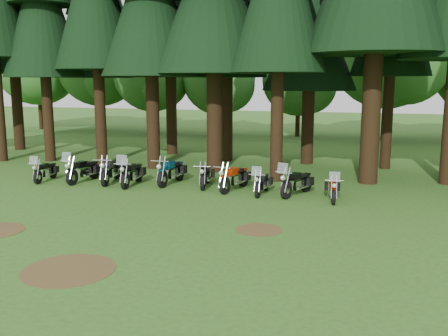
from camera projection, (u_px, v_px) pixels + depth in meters
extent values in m
plane|color=#2E591F|center=(117.00, 222.00, 15.79)|extent=(120.00, 120.00, 0.00)
cylinder|color=black|center=(48.00, 111.00, 27.46)|extent=(0.58, 0.58, 5.53)
cone|color=black|center=(42.00, 11.00, 26.55)|extent=(4.32, 4.32, 6.91)
cylinder|color=black|center=(100.00, 108.00, 26.08)|extent=(0.58, 0.58, 5.99)
cylinder|color=black|center=(153.00, 114.00, 25.10)|extent=(0.66, 0.66, 5.57)
cone|color=black|center=(150.00, 3.00, 24.18)|extent=(4.95, 4.95, 6.96)
cylinder|color=black|center=(215.00, 113.00, 24.14)|extent=(0.77, 0.77, 5.70)
cylinder|color=black|center=(277.00, 117.00, 21.80)|extent=(0.55, 0.55, 5.71)
cylinder|color=black|center=(371.00, 107.00, 21.24)|extent=(0.80, 0.80, 6.62)
cylinder|color=black|center=(17.00, 104.00, 32.12)|extent=(0.67, 0.67, 5.87)
cone|color=black|center=(11.00, 14.00, 31.15)|extent=(5.00, 5.00, 7.33)
cylinder|color=black|center=(100.00, 107.00, 31.55)|extent=(0.60, 0.60, 5.53)
cone|color=black|center=(96.00, 21.00, 30.64)|extent=(4.52, 4.52, 6.91)
cylinder|color=black|center=(171.00, 108.00, 30.14)|extent=(0.65, 0.65, 5.55)
cone|color=black|center=(170.00, 17.00, 29.23)|extent=(4.85, 4.85, 6.94)
cylinder|color=black|center=(227.00, 111.00, 27.57)|extent=(0.58, 0.58, 5.52)
cone|color=black|center=(228.00, 12.00, 26.66)|extent=(4.35, 4.35, 6.90)
cylinder|color=black|center=(308.00, 120.00, 26.61)|extent=(0.66, 0.66, 4.70)
cone|color=black|center=(310.00, 33.00, 25.84)|extent=(4.94, 4.94, 5.87)
cylinder|color=black|center=(388.00, 114.00, 24.96)|extent=(0.53, 0.53, 5.56)
cone|color=black|center=(394.00, 3.00, 24.05)|extent=(3.94, 3.94, 6.95)
cylinder|color=black|center=(40.00, 111.00, 46.16)|extent=(0.36, 0.36, 3.33)
sphere|color=#245F1D|center=(37.00, 62.00, 45.40)|extent=(7.78, 7.78, 7.78)
sphere|color=#245F1D|center=(44.00, 71.00, 44.30)|extent=(5.55, 5.55, 5.55)
cylinder|color=black|center=(101.00, 112.00, 44.80)|extent=(0.36, 0.36, 3.29)
sphere|color=#245F1D|center=(99.00, 62.00, 44.05)|extent=(7.69, 7.69, 7.69)
sphere|color=#245F1D|center=(107.00, 71.00, 42.96)|extent=(5.49, 5.49, 5.49)
cylinder|color=black|center=(153.00, 117.00, 42.20)|extent=(0.36, 0.36, 2.80)
sphere|color=#245F1D|center=(152.00, 72.00, 41.56)|extent=(6.53, 6.53, 6.53)
sphere|color=#245F1D|center=(161.00, 80.00, 40.64)|extent=(4.67, 4.67, 4.67)
cylinder|color=black|center=(219.00, 120.00, 40.82)|extent=(0.36, 0.36, 2.55)
sphere|color=#245F1D|center=(218.00, 78.00, 40.23)|extent=(5.95, 5.95, 5.95)
sphere|color=#245F1D|center=(228.00, 85.00, 39.39)|extent=(4.25, 4.25, 4.25)
cylinder|color=black|center=(298.00, 121.00, 40.05)|extent=(0.36, 0.36, 2.47)
sphere|color=#245F1D|center=(299.00, 80.00, 39.49)|extent=(5.76, 5.76, 5.76)
sphere|color=#245F1D|center=(310.00, 87.00, 38.67)|extent=(4.12, 4.12, 4.12)
cylinder|color=black|center=(384.00, 117.00, 37.48)|extent=(0.36, 0.36, 3.52)
sphere|color=#245F1D|center=(388.00, 53.00, 36.67)|extent=(8.21, 8.21, 8.21)
sphere|color=#245F1D|center=(408.00, 64.00, 35.51)|extent=(5.87, 5.87, 5.87)
cylinder|color=#4C3D1E|center=(259.00, 230.00, 14.91)|extent=(1.40, 1.40, 0.01)
cylinder|color=#4C3D1E|center=(69.00, 270.00, 11.73)|extent=(2.20, 2.20, 0.01)
cylinder|color=black|center=(38.00, 177.00, 21.52)|extent=(0.22, 0.60, 0.59)
cylinder|color=black|center=(53.00, 172.00, 22.86)|extent=(0.22, 0.60, 0.59)
cube|color=silver|center=(46.00, 173.00, 22.22)|extent=(0.35, 0.65, 0.30)
cube|color=black|center=(43.00, 166.00, 21.96)|extent=(0.34, 0.52, 0.21)
cube|color=black|center=(48.00, 166.00, 22.37)|extent=(0.34, 0.52, 0.11)
cube|color=silver|center=(33.00, 160.00, 21.12)|extent=(0.39, 0.17, 0.35)
cylinder|color=black|center=(72.00, 177.00, 21.24)|extent=(0.18, 0.69, 0.68)
cylinder|color=black|center=(94.00, 171.00, 22.72)|extent=(0.18, 0.69, 0.68)
cube|color=silver|center=(84.00, 172.00, 22.01)|extent=(0.33, 0.74, 0.35)
cube|color=black|center=(80.00, 164.00, 21.73)|extent=(0.34, 0.58, 0.25)
cube|color=black|center=(87.00, 164.00, 22.18)|extent=(0.34, 0.58, 0.12)
cube|color=silver|center=(66.00, 157.00, 20.80)|extent=(0.44, 0.15, 0.41)
cylinder|color=black|center=(105.00, 178.00, 21.01)|extent=(0.31, 0.75, 0.73)
cylinder|color=black|center=(117.00, 171.00, 22.70)|extent=(0.31, 0.75, 0.73)
cube|color=silver|center=(111.00, 172.00, 21.89)|extent=(0.47, 0.82, 0.38)
cube|color=#222227|center=(109.00, 164.00, 21.57)|extent=(0.46, 0.67, 0.27)
cube|color=black|center=(113.00, 163.00, 22.08)|extent=(0.46, 0.67, 0.13)
cylinder|color=black|center=(125.00, 181.00, 20.47)|extent=(0.23, 0.70, 0.69)
cylinder|color=black|center=(139.00, 174.00, 22.03)|extent=(0.23, 0.70, 0.69)
cube|color=silver|center=(133.00, 175.00, 21.28)|extent=(0.38, 0.76, 0.35)
cube|color=black|center=(130.00, 167.00, 20.99)|extent=(0.38, 0.61, 0.25)
cube|color=black|center=(134.00, 166.00, 21.46)|extent=(0.38, 0.61, 0.12)
cube|color=silver|center=(121.00, 160.00, 20.00)|extent=(0.45, 0.19, 0.41)
cylinder|color=black|center=(162.00, 179.00, 20.74)|extent=(0.17, 0.74, 0.73)
cylinder|color=black|center=(179.00, 172.00, 22.34)|extent=(0.17, 0.74, 0.73)
cube|color=silver|center=(172.00, 173.00, 21.57)|extent=(0.33, 0.78, 0.38)
cube|color=navy|center=(169.00, 165.00, 21.26)|extent=(0.35, 0.62, 0.27)
cube|color=black|center=(174.00, 164.00, 21.75)|extent=(0.35, 0.62, 0.13)
cylinder|color=black|center=(203.00, 183.00, 20.25)|extent=(0.27, 0.66, 0.64)
cylinder|color=black|center=(208.00, 176.00, 21.73)|extent=(0.27, 0.66, 0.64)
cube|color=silver|center=(205.00, 177.00, 21.03)|extent=(0.41, 0.73, 0.33)
cube|color=black|center=(205.00, 170.00, 20.75)|extent=(0.40, 0.59, 0.23)
cube|color=black|center=(206.00, 169.00, 21.19)|extent=(0.40, 0.59, 0.12)
cylinder|color=black|center=(225.00, 186.00, 19.57)|extent=(0.28, 0.71, 0.69)
cylinder|color=black|center=(243.00, 179.00, 20.97)|extent=(0.28, 0.71, 0.69)
cube|color=silver|center=(235.00, 179.00, 20.30)|extent=(0.43, 0.78, 0.36)
cube|color=red|center=(232.00, 171.00, 20.03)|extent=(0.42, 0.63, 0.25)
cube|color=black|center=(238.00, 170.00, 20.45)|extent=(0.42, 0.63, 0.13)
cylinder|color=black|center=(258.00, 190.00, 18.95)|extent=(0.13, 0.59, 0.59)
cylinder|color=black|center=(266.00, 183.00, 20.25)|extent=(0.13, 0.59, 0.59)
cube|color=silver|center=(262.00, 184.00, 19.63)|extent=(0.25, 0.63, 0.30)
cube|color=black|center=(261.00, 177.00, 19.38)|extent=(0.27, 0.49, 0.21)
cube|color=black|center=(263.00, 176.00, 19.77)|extent=(0.27, 0.49, 0.11)
cube|color=silver|center=(256.00, 171.00, 18.56)|extent=(0.38, 0.12, 0.35)
cylinder|color=black|center=(286.00, 190.00, 18.78)|extent=(0.36, 0.67, 0.66)
cylinder|color=black|center=(306.00, 184.00, 19.98)|extent=(0.36, 0.67, 0.66)
cube|color=silver|center=(297.00, 185.00, 19.40)|extent=(0.51, 0.75, 0.34)
cube|color=black|center=(295.00, 176.00, 19.16)|extent=(0.47, 0.62, 0.24)
cube|color=black|center=(300.00, 176.00, 19.52)|extent=(0.47, 0.62, 0.12)
cube|color=silver|center=(283.00, 168.00, 18.39)|extent=(0.44, 0.26, 0.40)
cylinder|color=black|center=(334.00, 197.00, 17.90)|extent=(0.20, 0.59, 0.58)
cylinder|color=black|center=(332.00, 189.00, 19.23)|extent=(0.20, 0.59, 0.58)
cube|color=silver|center=(333.00, 190.00, 18.59)|extent=(0.33, 0.65, 0.30)
cube|color=#741002|center=(333.00, 183.00, 18.34)|extent=(0.33, 0.52, 0.21)
cube|color=black|center=(333.00, 182.00, 18.74)|extent=(0.33, 0.52, 0.11)
cube|color=silver|center=(335.00, 177.00, 17.51)|extent=(0.38, 0.16, 0.35)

